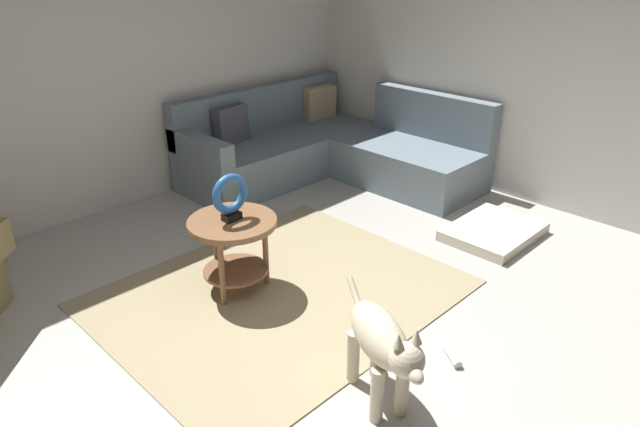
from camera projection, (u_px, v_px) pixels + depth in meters
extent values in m
cube|color=#B7B2A8|center=(338.00, 355.00, 3.42)|extent=(6.00, 6.00, 0.10)
cube|color=silver|center=(82.00, 59.00, 4.70)|extent=(6.00, 0.12, 2.70)
cube|color=silver|center=(581.00, 58.00, 4.72)|extent=(0.12, 6.00, 2.70)
cube|color=tan|center=(280.00, 293.00, 3.94)|extent=(2.30, 1.90, 0.01)
cube|color=slate|center=(284.00, 155.00, 5.96)|extent=(2.20, 0.85, 0.42)
cube|color=slate|center=(260.00, 108.00, 6.00)|extent=(2.20, 0.14, 0.46)
cube|color=slate|center=(409.00, 165.00, 5.67)|extent=(0.85, 1.40, 0.42)
cube|color=slate|center=(433.00, 116.00, 5.72)|extent=(0.14, 1.40, 0.46)
cube|color=slate|center=(200.00, 148.00, 5.16)|extent=(0.16, 0.85, 0.22)
cube|color=tan|center=(320.00, 103.00, 6.41)|extent=(0.39, 0.18, 0.38)
cube|color=#4C4C56|center=(231.00, 126.00, 5.60)|extent=(0.40, 0.20, 0.39)
cylinder|color=brown|center=(232.00, 222.00, 3.78)|extent=(0.60, 0.60, 0.04)
cylinder|color=brown|center=(236.00, 270.00, 3.94)|extent=(0.45, 0.45, 0.02)
cylinder|color=brown|center=(216.00, 247.00, 4.03)|extent=(0.04, 0.04, 0.50)
cylinder|color=brown|center=(222.00, 273.00, 3.71)|extent=(0.04, 0.04, 0.50)
cylinder|color=brown|center=(266.00, 254.00, 3.95)|extent=(0.04, 0.04, 0.50)
cube|color=black|center=(232.00, 216.00, 3.76)|extent=(0.12, 0.08, 0.05)
torus|color=#265999|center=(230.00, 194.00, 3.69)|extent=(0.28, 0.06, 0.28)
cube|color=beige|center=(494.00, 232.00, 4.71)|extent=(0.80, 0.60, 0.09)
cylinder|color=beige|center=(402.00, 389.00, 2.86)|extent=(0.07, 0.07, 0.32)
cylinder|color=beige|center=(377.00, 395.00, 2.82)|extent=(0.07, 0.07, 0.32)
cylinder|color=beige|center=(377.00, 351.00, 3.13)|extent=(0.07, 0.07, 0.32)
cylinder|color=beige|center=(353.00, 357.00, 3.09)|extent=(0.07, 0.07, 0.32)
ellipsoid|color=beige|center=(379.00, 335.00, 2.87)|extent=(0.43, 0.56, 0.24)
sphere|color=beige|center=(407.00, 360.00, 2.58)|extent=(0.17, 0.17, 0.17)
ellipsoid|color=beige|center=(415.00, 374.00, 2.53)|extent=(0.12, 0.14, 0.07)
cone|color=beige|center=(416.00, 336.00, 2.56)|extent=(0.06, 0.06, 0.07)
cone|color=beige|center=(399.00, 340.00, 2.53)|extent=(0.06, 0.06, 0.07)
cylinder|color=beige|center=(356.00, 296.00, 3.12)|extent=(0.12, 0.20, 0.16)
cylinder|color=silver|center=(452.00, 355.00, 3.31)|extent=(0.15, 0.18, 0.05)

